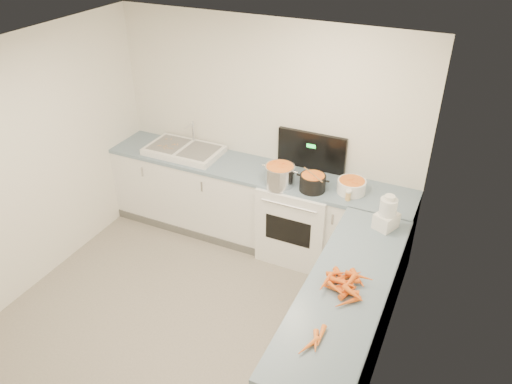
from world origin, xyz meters
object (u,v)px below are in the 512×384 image
at_px(food_processor, 387,214).
at_px(spice_jar, 348,196).
at_px(sink, 184,150).
at_px(steel_pot, 280,176).
at_px(mixing_bowl, 351,186).
at_px(extract_bottle, 343,190).
at_px(stove, 299,217).
at_px(black_pot, 313,184).

bearing_deg(food_processor, spice_jar, 144.63).
bearing_deg(sink, steel_pot, -8.32).
distance_m(mixing_bowl, food_processor, 0.66).
bearing_deg(food_processor, extract_bottle, 143.77).
height_order(stove, black_pot, stove).
xyz_separation_m(black_pot, spice_jar, (0.38, -0.03, -0.03)).
height_order(black_pot, extract_bottle, black_pot).
distance_m(steel_pot, spice_jar, 0.73).
bearing_deg(mixing_bowl, extract_bottle, -123.01).
bearing_deg(mixing_bowl, food_processor, -46.25).
bearing_deg(stove, black_pot, -39.42).
relative_size(extract_bottle, spice_jar, 1.22).
relative_size(sink, steel_pot, 2.75).
distance_m(stove, food_processor, 1.26).
bearing_deg(stove, sink, 179.38).
bearing_deg(extract_bottle, mixing_bowl, 56.99).
height_order(steel_pot, extract_bottle, steel_pot).
height_order(sink, steel_pot, sink).
bearing_deg(spice_jar, food_processor, -35.37).
bearing_deg(mixing_bowl, spice_jar, -85.21).
xyz_separation_m(spice_jar, food_processor, (0.44, -0.31, 0.10)).
bearing_deg(steel_pot, spice_jar, -0.36).
distance_m(black_pot, spice_jar, 0.38).
relative_size(black_pot, mixing_bowl, 0.92).
relative_size(stove, sink, 1.58).
bearing_deg(stove, steel_pot, -135.68).
bearing_deg(black_pot, food_processor, -22.79).
distance_m(steel_pot, food_processor, 1.21).
height_order(mixing_bowl, spice_jar, mixing_bowl).
bearing_deg(stove, extract_bottle, -12.95).
xyz_separation_m(black_pot, mixing_bowl, (0.37, 0.13, -0.01)).
relative_size(mixing_bowl, extract_bottle, 2.64).
distance_m(sink, black_pot, 1.63).
relative_size(sink, extract_bottle, 7.87).
xyz_separation_m(stove, food_processor, (0.99, -0.49, 0.61)).
xyz_separation_m(stove, black_pot, (0.17, -0.14, 0.54)).
height_order(sink, black_pot, sink).
xyz_separation_m(stove, sink, (-1.45, 0.02, 0.50)).
xyz_separation_m(sink, extract_bottle, (1.93, -0.13, 0.02)).
relative_size(mixing_bowl, food_processor, 0.86).
relative_size(stove, extract_bottle, 12.44).
bearing_deg(sink, extract_bottle, -3.73).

